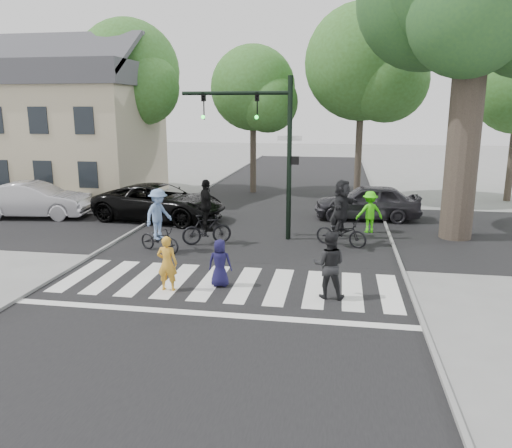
{
  "coord_description": "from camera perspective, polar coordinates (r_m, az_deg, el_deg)",
  "views": [
    {
      "loc": [
        3.05,
        -12.1,
        4.84
      ],
      "look_at": [
        0.5,
        3.0,
        1.3
      ],
      "focal_mm": 35.0,
      "sensor_mm": 36.0,
      "label": 1
    }
  ],
  "objects": [
    {
      "name": "car_grey",
      "position": [
        22.82,
        12.58,
        2.48
      ],
      "size": [
        4.69,
        2.01,
        1.58
      ],
      "primitive_type": "imported",
      "rotation": [
        0.0,
        0.0,
        -1.54
      ],
      "color": "#2D2C31",
      "rests_on": "ground"
    },
    {
      "name": "crosswalk",
      "position": [
        13.98,
        -3.65,
        -7.23
      ],
      "size": [
        10.0,
        3.85,
        0.01
      ],
      "color": "silver",
      "rests_on": "ground"
    },
    {
      "name": "cyclist_mid",
      "position": [
        18.2,
        -5.68,
        0.7
      ],
      "size": [
        1.86,
        1.26,
        2.38
      ],
      "color": "black",
      "rests_on": "ground"
    },
    {
      "name": "bg_tree_3",
      "position": [
        27.48,
        12.75,
        17.11
      ],
      "size": [
        6.3,
        6.0,
        10.2
      ],
      "color": "brown",
      "rests_on": "ground"
    },
    {
      "name": "pedestrian_adult",
      "position": [
        13.12,
        8.35,
        -4.64
      ],
      "size": [
        0.91,
        0.73,
        1.79
      ],
      "primitive_type": "imported",
      "rotation": [
        0.0,
        0.0,
        3.08
      ],
      "color": "black",
      "rests_on": "ground"
    },
    {
      "name": "pedestrian_woman",
      "position": [
        13.74,
        -10.11,
        -4.46
      ],
      "size": [
        0.56,
        0.37,
        1.53
      ],
      "primitive_type": "imported",
      "rotation": [
        0.0,
        0.0,
        3.16
      ],
      "color": "gold",
      "rests_on": "ground"
    },
    {
      "name": "car_silver",
      "position": [
        24.76,
        -24.02,
        2.52
      ],
      "size": [
        5.1,
        2.34,
        1.62
      ],
      "primitive_type": "imported",
      "rotation": [
        0.0,
        0.0,
        1.7
      ],
      "color": "#BBBABF",
      "rests_on": "ground"
    },
    {
      "name": "car_suv",
      "position": [
        22.49,
        -10.92,
        2.46
      ],
      "size": [
        6.15,
        3.51,
        1.62
      ],
      "primitive_type": "imported",
      "rotation": [
        0.0,
        0.0,
        1.42
      ],
      "color": "black",
      "rests_on": "ground"
    },
    {
      "name": "house",
      "position": [
        29.88,
        -19.88,
        10.27
      ],
      "size": [
        8.4,
        8.1,
        8.82
      ],
      "color": "#C0AD96",
      "rests_on": "ground"
    },
    {
      "name": "bg_tree_2",
      "position": [
        29.13,
        0.09,
        14.87
      ],
      "size": [
        5.04,
        4.8,
        8.4
      ],
      "color": "brown",
      "rests_on": "ground"
    },
    {
      "name": "bg_tree_1",
      "position": [
        30.03,
        -14.04,
        16.11
      ],
      "size": [
        6.09,
        5.8,
        9.8
      ],
      "color": "brown",
      "rests_on": "ground"
    },
    {
      "name": "road_cross",
      "position": [
        20.9,
        0.93,
        -0.36
      ],
      "size": [
        70.0,
        10.0,
        0.01
      ],
      "primitive_type": "cube",
      "color": "black",
      "rests_on": "ground"
    },
    {
      "name": "cyclist_right",
      "position": [
        18.08,
        9.78,
        0.81
      ],
      "size": [
        2.02,
        1.86,
        2.41
      ],
      "color": "black",
      "rests_on": "ground"
    },
    {
      "name": "bystander_dark",
      "position": [
        19.51,
        9.31,
        1.23
      ],
      "size": [
        0.73,
        0.55,
        1.83
      ],
      "primitive_type": "imported",
      "rotation": [
        0.0,
        0.0,
        2.96
      ],
      "color": "black",
      "rests_on": "ground"
    },
    {
      "name": "pedestrian_child",
      "position": [
        13.89,
        -4.14,
        -4.47
      ],
      "size": [
        0.68,
        0.46,
        1.35
      ],
      "primitive_type": "imported",
      "rotation": [
        0.0,
        0.0,
        3.18
      ],
      "color": "#16133B",
      "rests_on": "ground"
    },
    {
      "name": "road_stem",
      "position": [
        18.03,
        -0.51,
        -2.54
      ],
      "size": [
        10.0,
        70.0,
        0.01
      ],
      "primitive_type": "cube",
      "color": "black",
      "rests_on": "ground"
    },
    {
      "name": "traffic_signal",
      "position": [
        18.52,
        1.22,
        10.11
      ],
      "size": [
        4.45,
        0.29,
        6.0
      ],
      "color": "black",
      "rests_on": "ground"
    },
    {
      "name": "bg_tree_0",
      "position": [
        32.76,
        -21.97,
        14.4
      ],
      "size": [
        5.46,
        5.2,
        8.97
      ],
      "color": "brown",
      "rests_on": "ground"
    },
    {
      "name": "curb_right",
      "position": [
        17.87,
        15.67,
        -3.03
      ],
      "size": [
        0.1,
        70.0,
        0.1
      ],
      "primitive_type": "cube",
      "color": "gray",
      "rests_on": "ground"
    },
    {
      "name": "bystander_hivis",
      "position": [
        20.36,
        12.86,
        1.34
      ],
      "size": [
        1.21,
        0.9,
        1.67
      ],
      "primitive_type": "imported",
      "rotation": [
        0.0,
        0.0,
        3.43
      ],
      "color": "#41F411",
      "rests_on": "ground"
    },
    {
      "name": "cyclist_left",
      "position": [
        17.44,
        -11.03,
        -0.1
      ],
      "size": [
        1.84,
        1.3,
        2.21
      ],
      "color": "black",
      "rests_on": "ground"
    },
    {
      "name": "ground",
      "position": [
        13.39,
        -4.3,
        -8.22
      ],
      "size": [
        120.0,
        120.0,
        0.0
      ],
      "primitive_type": "plane",
      "color": "gray",
      "rests_on": "ground"
    },
    {
      "name": "curb_left",
      "position": [
        19.52,
        -15.27,
        -1.66
      ],
      "size": [
        0.1,
        70.0,
        0.1
      ],
      "primitive_type": "cube",
      "color": "gray",
      "rests_on": "ground"
    }
  ]
}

